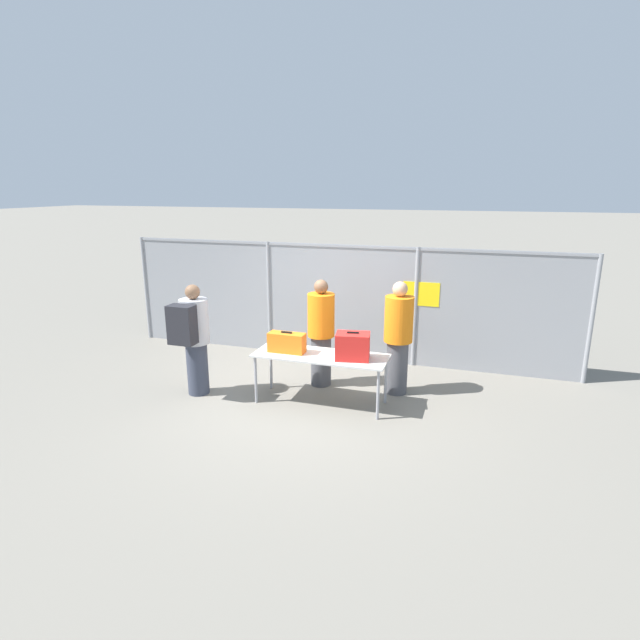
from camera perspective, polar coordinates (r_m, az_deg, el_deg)
ground_plane at (r=7.23m, az=-2.32°, el=-9.35°), size 120.00×120.00×0.00m
fence_section at (r=8.74m, az=2.26°, el=2.36°), size 8.04×0.07×2.03m
inspection_table at (r=6.96m, az=0.07°, el=-4.43°), size 1.87×0.67×0.72m
suitcase_orange at (r=7.03m, az=-3.82°, el=-2.59°), size 0.52×0.21×0.30m
suitcase_red at (r=6.74m, az=3.76°, el=-3.00°), size 0.50×0.39×0.38m
traveler_hooded at (r=7.39m, az=-14.30°, el=-1.78°), size 0.41×0.63×1.64m
security_worker_near at (r=7.56m, az=0.12°, el=-1.33°), size 0.41×0.41×1.65m
security_worker_far at (r=7.34m, az=8.92°, el=-1.89°), size 0.42×0.42×1.68m
utility_trailer at (r=10.14m, az=11.25°, el=-0.09°), size 3.48×1.94×0.66m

